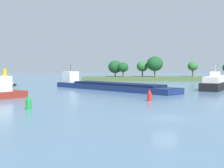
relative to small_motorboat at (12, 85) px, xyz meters
The scene contains 8 objects.
ground_plane 61.64m from the small_motorboat, 56.54° to the right, with size 400.00×400.00×0.00m, color slate.
treeline_island 67.56m from the small_motorboat, 27.98° to the left, with size 85.31×13.45×9.34m.
small_motorboat is the anchor object (origin of this frame).
cargo_barge 29.50m from the small_motorboat, 25.71° to the right, with size 28.69×27.87×5.76m.
white_riverboat 52.66m from the small_motorboat, 10.84° to the right, with size 12.10×18.30×5.52m.
fishing_skiff 14.60m from the small_motorboat, ahead, with size 3.45×5.60×0.97m.
channel_buoy_red 48.86m from the small_motorboat, 46.30° to the right, with size 0.70×0.70×1.90m.
channel_buoy_green 48.71m from the small_motorboat, 68.62° to the right, with size 0.70×0.70×1.90m.
Camera 1 is at (-4.62, -33.29, 5.50)m, focal length 51.09 mm.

